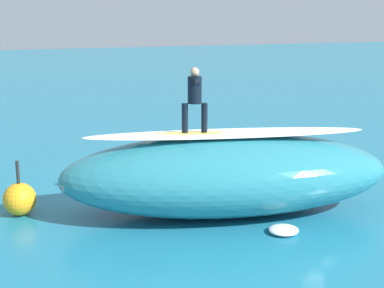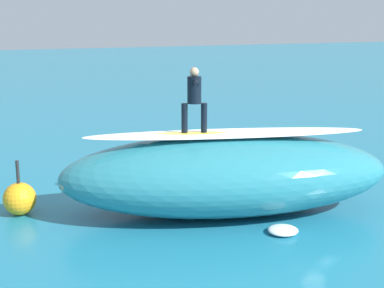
{
  "view_description": "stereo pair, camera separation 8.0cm",
  "coord_description": "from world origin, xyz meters",
  "px_view_note": "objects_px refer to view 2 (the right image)",
  "views": [
    {
      "loc": [
        5.23,
        13.39,
        4.56
      ],
      "look_at": [
        0.35,
        0.69,
        1.35
      ],
      "focal_mm": 52.5,
      "sensor_mm": 36.0,
      "label": 1
    },
    {
      "loc": [
        5.16,
        13.42,
        4.56
      ],
      "look_at": [
        0.35,
        0.69,
        1.35
      ],
      "focal_mm": 52.5,
      "sensor_mm": 36.0,
      "label": 2
    }
  ],
  "objects_px": {
    "surfboard_paddling": "(190,179)",
    "buoy_marker": "(20,199)",
    "surfboard_riding": "(194,134)",
    "surfer_riding": "(194,95)",
    "surfer_paddling": "(195,173)"
  },
  "relations": [
    {
      "from": "surfboard_riding",
      "to": "surfer_riding",
      "type": "relative_size",
      "value": 1.51
    },
    {
      "from": "surfboard_paddling",
      "to": "buoy_marker",
      "type": "height_order",
      "value": "buoy_marker"
    },
    {
      "from": "surfboard_riding",
      "to": "surfer_riding",
      "type": "distance_m",
      "value": 0.89
    },
    {
      "from": "surfboard_paddling",
      "to": "buoy_marker",
      "type": "distance_m",
      "value": 4.76
    },
    {
      "from": "surfer_paddling",
      "to": "surfboard_paddling",
      "type": "bearing_deg",
      "value": 0.0
    },
    {
      "from": "surfer_riding",
      "to": "buoy_marker",
      "type": "relative_size",
      "value": 1.13
    },
    {
      "from": "surfer_riding",
      "to": "surfboard_paddling",
      "type": "bearing_deg",
      "value": -92.86
    },
    {
      "from": "surfer_riding",
      "to": "surfer_paddling",
      "type": "xyz_separation_m",
      "value": [
        -0.95,
        -2.44,
        -2.56
      ]
    },
    {
      "from": "surfboard_riding",
      "to": "surfboard_paddling",
      "type": "relative_size",
      "value": 0.93
    },
    {
      "from": "surfboard_paddling",
      "to": "surfer_paddling",
      "type": "bearing_deg",
      "value": -180.0
    },
    {
      "from": "surfer_paddling",
      "to": "buoy_marker",
      "type": "bearing_deg",
      "value": 53.12
    },
    {
      "from": "surfer_riding",
      "to": "surfboard_riding",
      "type": "bearing_deg",
      "value": 105.64
    },
    {
      "from": "surfboard_riding",
      "to": "buoy_marker",
      "type": "relative_size",
      "value": 1.7
    },
    {
      "from": "buoy_marker",
      "to": "surfboard_paddling",
      "type": "bearing_deg",
      "value": -166.1
    },
    {
      "from": "surfer_riding",
      "to": "buoy_marker",
      "type": "xyz_separation_m",
      "value": [
        3.77,
        -1.39,
        -2.4
      ]
    }
  ]
}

